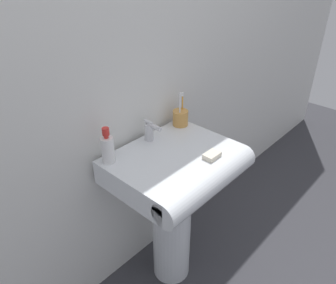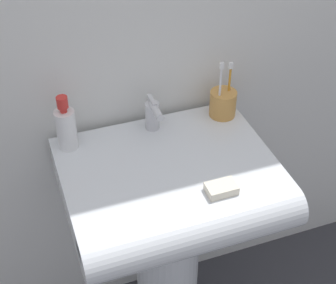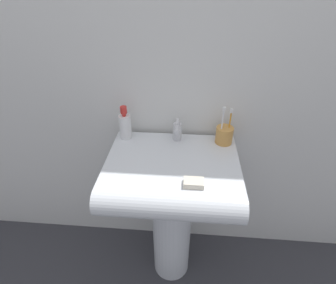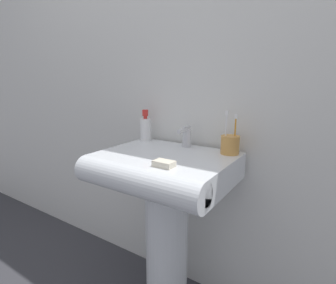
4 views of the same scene
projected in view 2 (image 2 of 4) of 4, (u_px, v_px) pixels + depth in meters
The scene contains 7 objects.
wall_back at pixel (135, 5), 1.43m from camera, with size 5.00×0.05×2.40m, color silver.
sink_pedestal at pixel (167, 267), 1.76m from camera, with size 0.21×0.21×0.72m, color white.
sink_basin at pixel (173, 188), 1.46m from camera, with size 0.60×0.50×0.12m.
faucet at pixel (153, 114), 1.55m from camera, with size 0.04×0.11×0.11m.
toothbrush_cup at pixel (223, 103), 1.61m from camera, with size 0.08×0.08×0.20m.
soap_bottle at pixel (66, 127), 1.47m from camera, with size 0.06×0.06×0.17m.
bar_soap at pixel (221, 189), 1.36m from camera, with size 0.08×0.05×0.02m, color silver.
Camera 2 is at (-0.37, -1.04, 1.80)m, focal length 55.00 mm.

